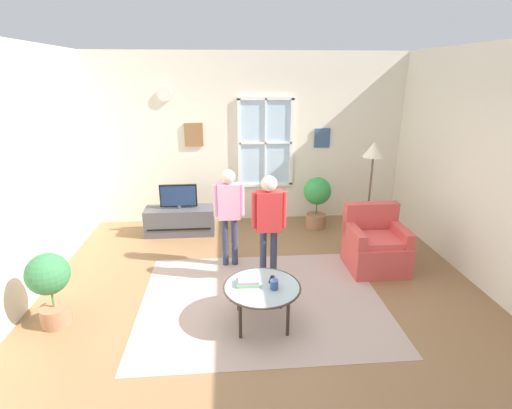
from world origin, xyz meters
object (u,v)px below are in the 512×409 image
object	(u,v)px
tv_stand	(180,221)
cup	(274,285)
potted_plant_by_window	(317,197)
coffee_table	(262,288)
remote_near_books	(272,279)
floor_lamp	(373,160)
person_pink_shirt	(229,207)
potted_plant_corner	(49,282)
television	(178,196)
book_stack	(248,282)
person_red_shirt	(269,218)
armchair	(375,246)

from	to	relation	value
tv_stand	cup	xyz separation A→B (m)	(1.27, -2.65, 0.27)
potted_plant_by_window	coffee_table	bearing A→B (deg)	-114.55
remote_near_books	floor_lamp	size ratio (longest dim) A/B	0.08
person_pink_shirt	potted_plant_corner	distance (m)	2.30
potted_plant_corner	floor_lamp	xyz separation A→B (m)	(4.06, 1.70, 0.86)
potted_plant_by_window	floor_lamp	size ratio (longest dim) A/B	0.55
cup	potted_plant_by_window	xyz separation A→B (m)	(1.10, 2.74, 0.05)
television	cup	distance (m)	2.94
person_pink_shirt	remote_near_books	bearing A→B (deg)	-70.88
coffee_table	person_pink_shirt	world-z (taller)	person_pink_shirt
book_stack	potted_plant_by_window	distance (m)	2.96
television	person_red_shirt	distance (m)	2.18
person_pink_shirt	floor_lamp	xyz separation A→B (m)	(2.15, 0.48, 0.51)
tv_stand	television	distance (m)	0.44
person_red_shirt	armchair	bearing A→B (deg)	10.39
cup	person_pink_shirt	xyz separation A→B (m)	(-0.44, 1.44, 0.37)
television	potted_plant_corner	bearing A→B (deg)	-114.17
television	floor_lamp	xyz separation A→B (m)	(2.97, -0.73, 0.71)
armchair	remote_near_books	distance (m)	1.89
remote_near_books	person_pink_shirt	xyz separation A→B (m)	(-0.44, 1.26, 0.41)
person_pink_shirt	potted_plant_by_window	world-z (taller)	person_pink_shirt
potted_plant_by_window	television	bearing A→B (deg)	-177.87
coffee_table	person_red_shirt	distance (m)	1.00
cup	remote_near_books	xyz separation A→B (m)	(-0.00, 0.18, -0.04)
television	book_stack	world-z (taller)	television
person_pink_shirt	floor_lamp	bearing A→B (deg)	12.50
television	person_pink_shirt	world-z (taller)	person_pink_shirt
tv_stand	person_pink_shirt	bearing A→B (deg)	-55.69
coffee_table	floor_lamp	bearing A→B (deg)	45.46
floor_lamp	cup	bearing A→B (deg)	-131.65
television	book_stack	xyz separation A→B (m)	(1.00, -2.54, -0.19)
person_pink_shirt	coffee_table	bearing A→B (deg)	-76.94
coffee_table	armchair	bearing A→B (deg)	34.02
television	floor_lamp	bearing A→B (deg)	-13.82
tv_stand	potted_plant_corner	world-z (taller)	potted_plant_corner
tv_stand	coffee_table	bearing A→B (deg)	-66.13
person_red_shirt	potted_plant_by_window	size ratio (longest dim) A/B	1.58
cup	remote_near_books	bearing A→B (deg)	91.29
person_red_shirt	potted_plant_corner	world-z (taller)	person_red_shirt
coffee_table	potted_plant_by_window	world-z (taller)	potted_plant_by_window
tv_stand	armchair	size ratio (longest dim) A/B	1.33
potted_plant_by_window	floor_lamp	bearing A→B (deg)	-53.58
tv_stand	potted_plant_by_window	world-z (taller)	potted_plant_by_window
tv_stand	television	size ratio (longest dim) A/B	1.88
cup	person_red_shirt	distance (m)	1.01
tv_stand	remote_near_books	distance (m)	2.79
cup	potted_plant_by_window	distance (m)	2.95
person_pink_shirt	book_stack	bearing A→B (deg)	-82.38
potted_plant_by_window	potted_plant_corner	size ratio (longest dim) A/B	1.09
coffee_table	person_red_shirt	size ratio (longest dim) A/B	0.58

